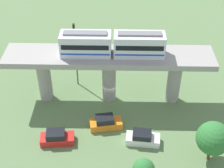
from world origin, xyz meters
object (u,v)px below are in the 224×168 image
at_px(train, 112,44).
at_px(parked_car_red, 57,138).
at_px(parked_car_orange, 106,123).
at_px(signal_post, 76,53).
at_px(tree_mid_lot, 213,138).
at_px(parked_car_white, 143,138).

bearing_deg(train, parked_car_red, 142.10).
distance_m(parked_car_orange, parked_car_red, 6.61).
distance_m(parked_car_red, signal_post, 13.11).
bearing_deg(parked_car_red, parked_car_orange, -70.21).
bearing_deg(parked_car_orange, tree_mid_lot, -122.05).
bearing_deg(parked_car_red, train, -43.36).
relative_size(parked_car_orange, parked_car_white, 1.02).
bearing_deg(parked_car_orange, parked_car_white, -128.92).
distance_m(parked_car_white, signal_post, 15.91).
xyz_separation_m(parked_car_orange, parked_car_red, (-2.82, 5.98, 0.00)).
relative_size(parked_car_red, signal_post, 0.42).
bearing_deg(signal_post, parked_car_orange, -153.49).
bearing_deg(train, parked_car_orange, 172.49).
height_order(parked_car_white, tree_mid_lot, tree_mid_lot).
height_order(parked_car_orange, parked_car_white, same).
distance_m(parked_car_orange, tree_mid_lot, 13.77).
distance_m(train, parked_car_red, 13.86).
bearing_deg(tree_mid_lot, parked_car_white, 72.29).
relative_size(train, tree_mid_lot, 2.45).
distance_m(train, signal_post, 7.29).
distance_m(parked_car_orange, signal_post, 11.45).
bearing_deg(tree_mid_lot, parked_car_orange, 67.71).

